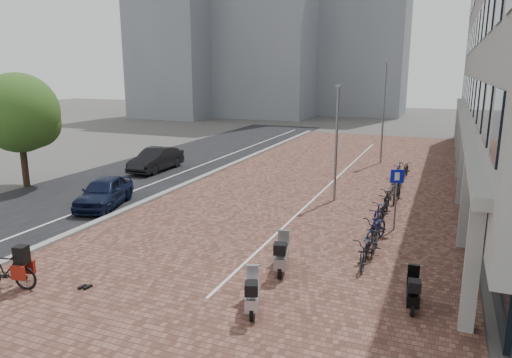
% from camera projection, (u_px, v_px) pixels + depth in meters
% --- Properties ---
extents(ground, '(140.00, 140.00, 0.00)m').
position_uv_depth(ground, '(192.00, 251.00, 16.52)').
color(ground, '#474442').
rests_on(ground, ground).
extents(plaza_brick, '(14.50, 42.00, 0.04)m').
position_uv_depth(plaza_brick, '(329.00, 182.00, 26.60)').
color(plaza_brick, brown).
rests_on(plaza_brick, ground).
extents(street_asphalt, '(8.00, 50.00, 0.03)m').
position_uv_depth(street_asphalt, '(163.00, 167.00, 30.66)').
color(street_asphalt, black).
rests_on(street_asphalt, ground).
extents(curb, '(0.35, 42.00, 0.14)m').
position_uv_depth(curb, '(217.00, 171.00, 29.20)').
color(curb, gray).
rests_on(curb, ground).
extents(lane_line, '(0.12, 44.00, 0.00)m').
position_uv_depth(lane_line, '(190.00, 169.00, 29.92)').
color(lane_line, white).
rests_on(lane_line, street_asphalt).
extents(parking_line, '(0.10, 30.00, 0.00)m').
position_uv_depth(parking_line, '(332.00, 182.00, 26.52)').
color(parking_line, white).
rests_on(parking_line, plaza_brick).
extents(bg_towers, '(33.00, 23.00, 32.00)m').
position_uv_depth(bg_towers, '(278.00, 11.00, 62.76)').
color(bg_towers, gray).
rests_on(bg_towers, ground).
extents(car_navy, '(2.78, 4.39, 1.39)m').
position_uv_depth(car_navy, '(104.00, 192.00, 21.73)').
color(car_navy, black).
rests_on(car_navy, ground).
extents(car_dark, '(1.58, 4.39, 1.44)m').
position_uv_depth(car_dark, '(156.00, 160.00, 29.46)').
color(car_dark, black).
rests_on(car_dark, ground).
extents(hero_bike, '(1.98, 0.88, 1.35)m').
position_uv_depth(hero_bike, '(7.00, 269.00, 13.53)').
color(hero_bike, black).
rests_on(hero_bike, ground).
extents(shoes, '(0.39, 0.34, 0.09)m').
position_uv_depth(shoes, '(85.00, 288.00, 13.60)').
color(shoes, black).
rests_on(shoes, ground).
extents(scooter_front, '(0.93, 1.80, 1.18)m').
position_uv_depth(scooter_front, '(282.00, 253.00, 14.73)').
color(scooter_front, '#939297').
rests_on(scooter_front, ground).
extents(scooter_mid, '(0.59, 1.52, 1.02)m').
position_uv_depth(scooter_mid, '(413.00, 289.00, 12.49)').
color(scooter_mid, black).
rests_on(scooter_mid, ground).
extents(scooter_back, '(1.03, 1.64, 1.08)m').
position_uv_depth(scooter_back, '(252.00, 291.00, 12.30)').
color(scooter_back, '#B3B4B9').
rests_on(scooter_back, ground).
extents(parking_sign, '(0.50, 0.22, 2.47)m').
position_uv_depth(parking_sign, '(396.00, 190.00, 18.19)').
color(parking_sign, slate).
rests_on(parking_sign, ground).
extents(lamp_near, '(0.12, 0.12, 5.49)m').
position_uv_depth(lamp_near, '(336.00, 145.00, 22.19)').
color(lamp_near, slate).
rests_on(lamp_near, ground).
extents(lamp_far, '(0.12, 0.12, 6.70)m').
position_uv_depth(lamp_far, '(383.00, 114.00, 31.31)').
color(lamp_far, gray).
rests_on(lamp_far, ground).
extents(street_tree, '(4.20, 4.20, 6.11)m').
position_uv_depth(street_tree, '(22.00, 115.00, 24.79)').
color(street_tree, '#382619').
rests_on(street_tree, ground).
extents(bike_row, '(1.11, 15.80, 1.05)m').
position_uv_depth(bike_row, '(390.00, 198.00, 21.38)').
color(bike_row, black).
rests_on(bike_row, ground).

